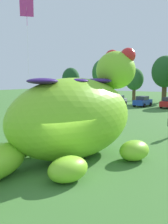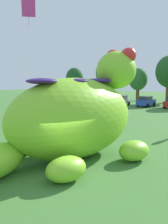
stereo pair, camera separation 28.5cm
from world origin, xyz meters
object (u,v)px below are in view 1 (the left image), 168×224
at_px(giant_inflatable_creature, 74,117).
at_px(car_blue, 143,101).
at_px(spectator_by_cars, 73,123).
at_px(tethered_flying_kite, 27,9).
at_px(car_silver, 118,100).

height_order(giant_inflatable_creature, car_blue, giant_inflatable_creature).
relative_size(spectator_by_cars, tethered_flying_kite, 0.16).
bearing_deg(car_silver, car_blue, 6.20).
height_order(giant_inflatable_creature, car_silver, giant_inflatable_creature).
bearing_deg(car_silver, giant_inflatable_creature, -69.92).
distance_m(spectator_by_cars, tethered_flying_kite, 10.01).
distance_m(giant_inflatable_creature, car_silver, 28.86).
xyz_separation_m(car_silver, car_blue, (4.17, 0.45, 0.00)).
relative_size(car_silver, car_blue, 0.99).
bearing_deg(spectator_by_cars, tethered_flying_kite, -160.21).
relative_size(car_silver, tethered_flying_kite, 0.38).
distance_m(car_silver, tethered_flying_kite, 25.18).
bearing_deg(giant_inflatable_creature, car_silver, 110.08).
relative_size(giant_inflatable_creature, tethered_flying_kite, 1.16).
height_order(car_silver, spectator_by_cars, car_silver).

